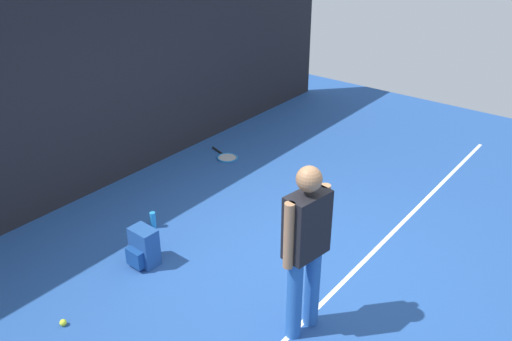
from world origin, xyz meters
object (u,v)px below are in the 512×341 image
at_px(tennis_player, 306,243).
at_px(tennis_racket, 226,157).
at_px(backpack, 143,248).
at_px(water_bottle, 153,220).
at_px(tennis_ball_by_fence, 63,323).

distance_m(tennis_player, tennis_racket, 3.90).
distance_m(backpack, water_bottle, 0.74).
xyz_separation_m(tennis_racket, backpack, (-2.59, -1.04, 0.20)).
distance_m(tennis_racket, backpack, 2.80).
bearing_deg(backpack, tennis_player, 8.86).
xyz_separation_m(tennis_player, tennis_ball_by_fence, (-1.36, 1.80, -0.93)).
bearing_deg(tennis_racket, tennis_player, -20.39).
bearing_deg(backpack, water_bottle, 132.08).
relative_size(tennis_racket, backpack, 1.45).
xyz_separation_m(tennis_player, tennis_racket, (2.36, 2.96, -0.95)).
relative_size(tennis_ball_by_fence, water_bottle, 0.32).
height_order(tennis_player, tennis_racket, tennis_player).
bearing_deg(tennis_racket, tennis_ball_by_fence, -54.48).
bearing_deg(tennis_ball_by_fence, tennis_racket, 17.41).
height_order(tennis_player, backpack, tennis_player).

